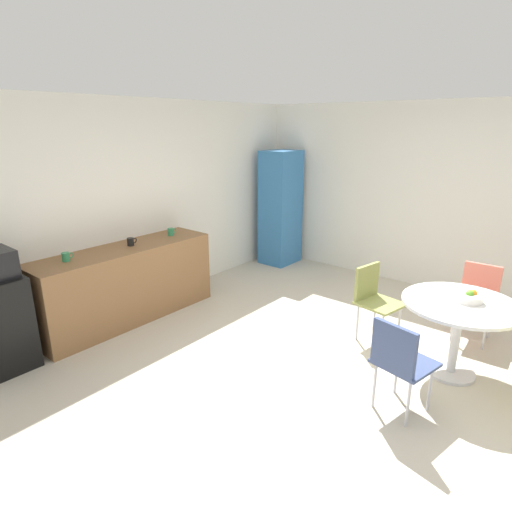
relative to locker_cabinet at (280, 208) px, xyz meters
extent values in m
plane|color=beige|center=(-2.55, -2.55, -0.94)|extent=(6.00, 6.00, 0.00)
cube|color=white|center=(-2.55, 0.45, 0.36)|extent=(6.00, 0.10, 2.60)
cube|color=white|center=(0.45, -2.55, 0.36)|extent=(0.10, 6.00, 2.60)
cube|color=brown|center=(-2.97, 0.10, -0.49)|extent=(2.19, 0.60, 0.90)
cube|color=#3372B2|center=(0.00, 0.00, 0.00)|extent=(0.60, 0.50, 1.88)
cylinder|color=silver|center=(-1.72, -3.32, -0.93)|extent=(0.44, 0.44, 0.03)
cylinder|color=silver|center=(-1.72, -3.32, -0.56)|extent=(0.08, 0.08, 0.71)
cylinder|color=white|center=(-1.72, -3.32, -0.21)|extent=(1.03, 1.03, 0.03)
cylinder|color=silver|center=(-1.03, -3.44, -0.73)|extent=(0.02, 0.02, 0.42)
cylinder|color=silver|center=(-1.04, -3.13, -0.73)|extent=(0.02, 0.02, 0.42)
cylinder|color=silver|center=(-0.71, -3.43, -0.73)|extent=(0.02, 0.02, 0.42)
cylinder|color=silver|center=(-0.73, -3.11, -0.73)|extent=(0.02, 0.02, 0.42)
cube|color=#DB7260|center=(-0.88, -3.28, -0.50)|extent=(0.44, 0.44, 0.03)
cube|color=#DB7260|center=(-0.69, -3.27, -0.30)|extent=(0.06, 0.38, 0.38)
cylinder|color=silver|center=(-1.43, -2.68, -0.73)|extent=(0.02, 0.02, 0.42)
cylinder|color=silver|center=(-1.74, -2.62, -0.73)|extent=(0.02, 0.02, 0.42)
cylinder|color=silver|center=(-1.37, -2.37, -0.73)|extent=(0.02, 0.02, 0.42)
cylinder|color=silver|center=(-1.68, -2.31, -0.73)|extent=(0.02, 0.02, 0.42)
cube|color=#8C934C|center=(-1.56, -2.49, -0.50)|extent=(0.49, 0.49, 0.03)
cube|color=#8C934C|center=(-1.52, -2.31, -0.30)|extent=(0.38, 0.11, 0.38)
cylinder|color=silver|center=(-2.35, -3.02, -0.73)|extent=(0.02, 0.02, 0.42)
cylinder|color=silver|center=(-2.41, -3.33, -0.73)|extent=(0.02, 0.02, 0.42)
cylinder|color=silver|center=(-2.66, -2.95, -0.73)|extent=(0.02, 0.02, 0.42)
cylinder|color=silver|center=(-2.72, -3.26, -0.73)|extent=(0.02, 0.02, 0.42)
cube|color=#384772|center=(-2.53, -3.14, -0.50)|extent=(0.50, 0.50, 0.03)
cube|color=#384772|center=(-2.72, -3.10, -0.30)|extent=(0.12, 0.38, 0.38)
cylinder|color=silver|center=(-1.65, -3.36, -0.16)|extent=(0.25, 0.25, 0.07)
sphere|color=#66B233|center=(-1.66, -3.36, -0.13)|extent=(0.07, 0.07, 0.07)
sphere|color=orange|center=(-1.62, -3.38, -0.13)|extent=(0.07, 0.07, 0.07)
sphere|color=#66B233|center=(-1.64, -3.36, -0.13)|extent=(0.07, 0.07, 0.07)
cylinder|color=black|center=(-2.85, 0.11, 0.01)|extent=(0.08, 0.08, 0.09)
torus|color=black|center=(-2.80, 0.11, 0.01)|extent=(0.06, 0.01, 0.06)
cylinder|color=#338C59|center=(-3.64, 0.12, 0.01)|extent=(0.08, 0.08, 0.09)
torus|color=#338C59|center=(-3.58, 0.12, 0.01)|extent=(0.06, 0.01, 0.06)
cylinder|color=#338C59|center=(-2.24, 0.12, 0.01)|extent=(0.08, 0.08, 0.09)
torus|color=#338C59|center=(-2.18, 0.12, 0.01)|extent=(0.06, 0.01, 0.06)
camera|label=1|loc=(-5.61, -4.12, 1.35)|focal=29.48mm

